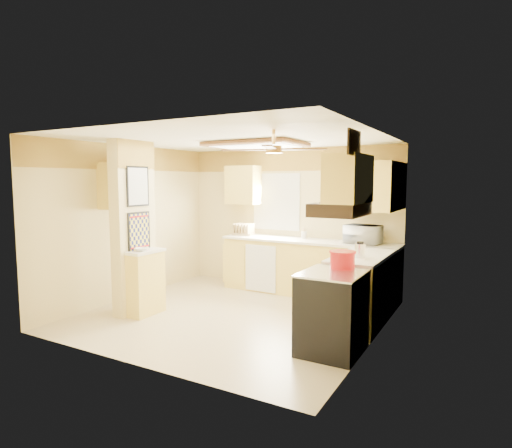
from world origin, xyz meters
The scene contains 34 objects.
floor centered at (0.00, 0.00, 0.00)m, with size 4.00×4.00×0.00m, color beige.
ceiling centered at (0.00, 0.00, 2.50)m, with size 4.00×4.00×0.00m, color white.
wall_back centered at (0.00, 1.90, 1.25)m, with size 4.00×4.00×0.00m, color #DCC886.
wall_front centered at (0.00, -1.90, 1.25)m, with size 4.00×4.00×0.00m, color #DCC886.
wall_left centered at (-2.00, 0.00, 1.25)m, with size 3.80×3.80×0.00m, color #DCC886.
wall_right centered at (2.00, 0.00, 1.25)m, with size 3.80×3.80×0.00m, color #DCC886.
wallpaper_border centered at (0.00, 1.88, 2.30)m, with size 4.00×0.02×0.40m, color gold.
partition_column centered at (-1.35, -0.55, 1.25)m, with size 0.20×0.70×2.50m, color #DCC886.
partition_ledge centered at (-1.13, -0.55, 0.45)m, with size 0.25×0.55×0.90m, color #EAC55B.
ledge_top centered at (-1.13, -0.55, 0.92)m, with size 0.28×0.58×0.04m, color silver.
lower_cabinets_back centered at (0.50, 1.60, 0.45)m, with size 3.00×0.60×0.90m, color #EAC55B.
lower_cabinets_right centered at (1.70, 0.60, 0.45)m, with size 0.60×1.40×0.90m, color #EAC55B.
countertop_back centered at (0.50, 1.59, 0.92)m, with size 3.04×0.64×0.04m, color silver.
countertop_right centered at (1.69, 0.60, 0.92)m, with size 0.64×1.44×0.04m, color silver.
dishwasher_panel centered at (-0.25, 1.29, 0.43)m, with size 0.58×0.02×0.80m, color white.
window centered at (-0.25, 1.89, 1.55)m, with size 0.92×0.02×1.02m.
upper_cab_back_left centered at (-0.85, 1.72, 1.85)m, with size 0.60×0.35×0.70m, color #EAC55B.
upper_cab_back_right centered at (1.55, 1.72, 1.85)m, with size 0.90×0.35×0.70m, color #EAC55B.
upper_cab_right centered at (1.82, 1.25, 1.85)m, with size 0.35×1.00×0.70m, color #EAC55B.
upper_cab_left_wall centered at (-1.82, -0.25, 1.85)m, with size 0.35×0.75×0.70m, color #EAC55B.
upper_cab_over_stove centered at (1.82, -0.55, 1.95)m, with size 0.35×0.76×0.52m, color #EAC55B.
stove centered at (1.67, -0.55, 0.46)m, with size 0.68×0.77×0.92m.
range_hood centered at (1.74, -0.55, 1.62)m, with size 0.50×0.76×0.14m, color black.
poster_menu centered at (-1.24, -0.55, 1.85)m, with size 0.02×0.42×0.57m.
poster_nashville centered at (-1.24, -0.55, 1.20)m, with size 0.02×0.42×0.57m.
ceiling_light_panel centered at (0.10, 0.50, 2.46)m, with size 1.35×0.95×0.06m.
ceiling_fan centered at (1.00, -0.70, 2.29)m, with size 1.15×1.15×0.26m.
vent_grate centered at (1.98, -0.90, 2.30)m, with size 0.02×0.40×0.25m, color black.
microwave centered at (1.42, 1.61, 1.09)m, with size 0.53×0.36×0.30m, color white.
bowl centered at (-1.12, -0.63, 0.96)m, with size 0.19×0.19×0.05m, color white.
dutch_oven centered at (1.70, -0.30, 1.02)m, with size 0.31×0.31×0.20m.
kettle centered at (1.72, 0.36, 1.04)m, with size 0.14×0.14×0.21m.
dish_rack centered at (-0.80, 1.63, 1.01)m, with size 0.39×0.31×0.21m.
utensil_crock centered at (0.37, 1.72, 1.00)m, with size 0.09×0.09×0.19m.
Camera 1 is at (3.20, -5.05, 1.93)m, focal length 30.00 mm.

